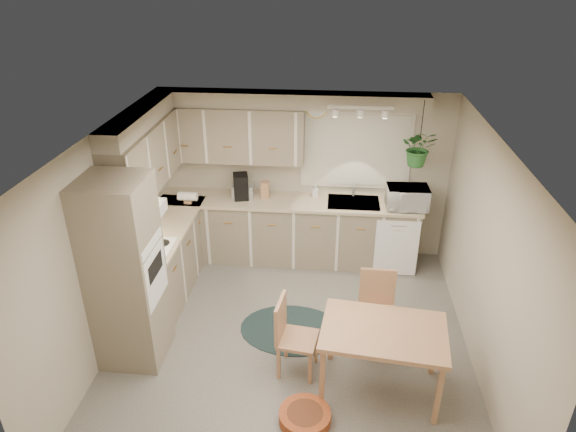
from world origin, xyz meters
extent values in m
plane|color=slate|center=(0.00, 0.00, 0.00)|extent=(4.20, 4.20, 0.00)
plane|color=white|center=(0.00, 0.00, 2.40)|extent=(4.20, 4.20, 0.00)
cube|color=#ACA48E|center=(0.00, 2.10, 1.20)|extent=(4.00, 0.04, 2.40)
cube|color=#ACA48E|center=(0.00, -2.10, 1.20)|extent=(4.00, 0.04, 2.40)
cube|color=#ACA48E|center=(-2.00, 0.00, 1.20)|extent=(0.04, 4.20, 2.40)
cube|color=#ACA48E|center=(2.00, 0.00, 1.20)|extent=(0.04, 4.20, 2.40)
cube|color=gray|center=(-1.70, 0.88, 0.45)|extent=(0.60, 1.85, 0.90)
cube|color=gray|center=(-0.20, 1.80, 0.45)|extent=(3.60, 0.60, 0.90)
cube|color=beige|center=(-1.69, 0.88, 0.92)|extent=(0.64, 1.89, 0.04)
cube|color=beige|center=(-0.20, 1.79, 0.92)|extent=(3.64, 0.64, 0.04)
cube|color=gray|center=(-1.68, -0.38, 1.05)|extent=(0.65, 0.65, 2.10)
cube|color=white|center=(-1.35, -0.38, 1.05)|extent=(0.02, 0.56, 0.58)
cube|color=gray|center=(-1.82, 1.00, 1.83)|extent=(0.35, 2.00, 0.75)
cube|color=gray|center=(-1.00, 1.93, 1.83)|extent=(2.00, 0.35, 0.75)
cube|color=#ACA48E|center=(-1.85, 1.00, 2.30)|extent=(0.30, 2.00, 0.20)
cube|color=#ACA48E|center=(-0.20, 1.95, 2.30)|extent=(3.60, 0.30, 0.20)
cube|color=white|center=(-1.68, 0.30, 0.94)|extent=(0.52, 0.58, 0.02)
cube|color=white|center=(-1.70, 0.30, 1.40)|extent=(0.40, 0.60, 0.14)
cube|color=silver|center=(0.70, 2.07, 1.60)|extent=(1.40, 0.02, 1.00)
cube|color=beige|center=(0.70, 2.08, 1.60)|extent=(1.50, 0.02, 1.10)
cube|color=#B4B7BC|center=(0.70, 1.80, 0.90)|extent=(0.70, 0.48, 0.10)
cube|color=white|center=(1.30, 1.49, 0.42)|extent=(0.58, 0.02, 0.83)
cube|color=white|center=(0.70, 1.55, 2.33)|extent=(0.80, 0.04, 0.04)
cylinder|color=gold|center=(0.15, 2.07, 2.18)|extent=(0.30, 0.03, 0.30)
cube|color=tan|center=(0.96, -0.65, 0.38)|extent=(1.28, 0.92, 0.75)
cube|color=tan|center=(0.11, -0.46, 0.44)|extent=(0.46, 0.46, 0.87)
cube|color=tan|center=(0.95, 0.02, 0.45)|extent=(0.42, 0.42, 0.89)
ellipsoid|color=black|center=(0.00, 0.18, 0.01)|extent=(1.28, 0.98, 0.01)
cylinder|color=#B15123|center=(0.24, -1.14, 0.06)|extent=(0.56, 0.56, 0.11)
imported|color=white|center=(1.40, 1.70, 1.12)|extent=(0.56, 0.33, 0.37)
imported|color=white|center=(0.16, 1.95, 0.98)|extent=(0.09, 0.18, 0.08)
imported|color=#276329|center=(1.48, 1.70, 1.74)|extent=(0.47, 0.51, 0.38)
cube|color=black|center=(-0.86, 1.80, 1.12)|extent=(0.25, 0.28, 0.35)
cube|color=#B4B7BC|center=(-0.84, 1.82, 1.03)|extent=(0.31, 0.20, 0.18)
cube|color=tan|center=(-0.53, 1.85, 1.06)|extent=(0.11, 0.11, 0.24)
camera|label=1|loc=(0.41, -4.62, 3.96)|focal=32.00mm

